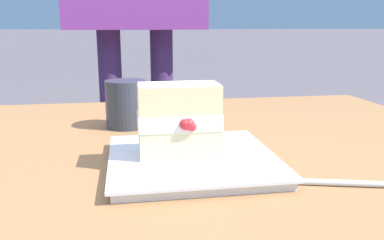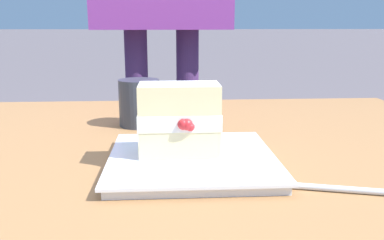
{
  "view_description": "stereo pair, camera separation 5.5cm",
  "coord_description": "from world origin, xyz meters",
  "px_view_note": "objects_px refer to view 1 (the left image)",
  "views": [
    {
      "loc": [
        -0.13,
        0.64,
        0.88
      ],
      "look_at": [
        -0.22,
        0.11,
        0.75
      ],
      "focal_mm": 37.54,
      "sensor_mm": 36.0,
      "label": 1
    },
    {
      "loc": [
        -0.19,
        0.65,
        0.88
      ],
      "look_at": [
        -0.22,
        0.11,
        0.75
      ],
      "focal_mm": 37.54,
      "sensor_mm": 36.0,
      "label": 2
    }
  ],
  "objects_px": {
    "cake_slice": "(179,120)",
    "dessert_plate": "(192,160)",
    "coffee_cup": "(126,103)",
    "dessert_fork": "(367,184)",
    "patio_table": "(51,202)"
  },
  "relations": [
    {
      "from": "dessert_plate",
      "to": "coffee_cup",
      "type": "relative_size",
      "value": 2.54
    },
    {
      "from": "patio_table",
      "to": "coffee_cup",
      "type": "xyz_separation_m",
      "value": [
        -0.13,
        -0.13,
        0.14
      ]
    },
    {
      "from": "patio_table",
      "to": "cake_slice",
      "type": "distance_m",
      "value": 0.28
    },
    {
      "from": "patio_table",
      "to": "coffee_cup",
      "type": "bearing_deg",
      "value": -135.28
    },
    {
      "from": "coffee_cup",
      "to": "dessert_fork",
      "type": "bearing_deg",
      "value": 129.41
    },
    {
      "from": "cake_slice",
      "to": "dessert_fork",
      "type": "distance_m",
      "value": 0.25
    },
    {
      "from": "dessert_plate",
      "to": "coffee_cup",
      "type": "distance_m",
      "value": 0.26
    },
    {
      "from": "patio_table",
      "to": "coffee_cup",
      "type": "relative_size",
      "value": 16.59
    },
    {
      "from": "dessert_fork",
      "to": "coffee_cup",
      "type": "relative_size",
      "value": 1.85
    },
    {
      "from": "cake_slice",
      "to": "coffee_cup",
      "type": "relative_size",
      "value": 1.25
    },
    {
      "from": "cake_slice",
      "to": "dessert_fork",
      "type": "xyz_separation_m",
      "value": [
        -0.22,
        0.12,
        -0.06
      ]
    },
    {
      "from": "cake_slice",
      "to": "dessert_plate",
      "type": "bearing_deg",
      "value": 164.33
    },
    {
      "from": "coffee_cup",
      "to": "cake_slice",
      "type": "bearing_deg",
      "value": 106.93
    },
    {
      "from": "dessert_plate",
      "to": "cake_slice",
      "type": "bearing_deg",
      "value": -15.67
    },
    {
      "from": "cake_slice",
      "to": "coffee_cup",
      "type": "bearing_deg",
      "value": -73.07
    }
  ]
}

